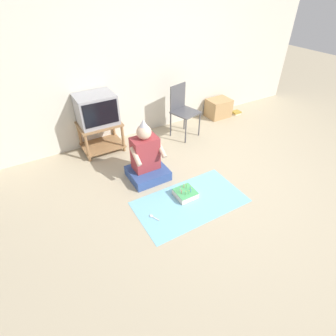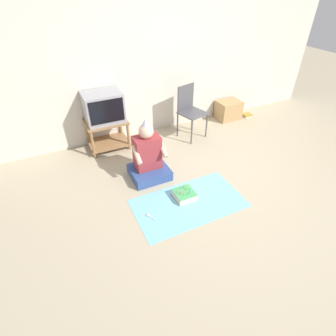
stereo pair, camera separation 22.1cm
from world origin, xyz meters
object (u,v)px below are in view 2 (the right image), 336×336
at_px(tv, 103,107).
at_px(person_seated, 148,159).
at_px(cardboard_box_stack, 228,110).
at_px(book_pile, 247,115).
at_px(folding_chair, 189,108).
at_px(birthday_cake, 184,194).

bearing_deg(tv, person_seated, -72.95).
distance_m(cardboard_box_stack, book_pile, 0.44).
height_order(folding_chair, person_seated, folding_chair).
xyz_separation_m(cardboard_box_stack, person_seated, (-2.12, -1.04, 0.11)).
relative_size(folding_chair, birthday_cake, 3.43).
xyz_separation_m(folding_chair, birthday_cake, (-0.85, -1.42, -0.46)).
height_order(cardboard_box_stack, book_pile, cardboard_box_stack).
relative_size(person_seated, birthday_cake, 3.42).
height_order(tv, cardboard_box_stack, tv).
bearing_deg(book_pile, cardboard_box_stack, 165.20).
relative_size(book_pile, birthday_cake, 0.67).
distance_m(tv, birthday_cake, 1.84).
distance_m(cardboard_box_stack, person_seated, 2.36).
xyz_separation_m(tv, birthday_cake, (0.54, -1.63, -0.66)).
bearing_deg(tv, folding_chair, -8.56).
height_order(folding_chair, cardboard_box_stack, folding_chair).
xyz_separation_m(tv, book_pile, (2.83, -0.07, -0.68)).
distance_m(folding_chair, cardboard_box_stack, 1.11).
xyz_separation_m(person_seated, birthday_cake, (0.24, -0.63, -0.24)).
height_order(cardboard_box_stack, person_seated, person_seated).
xyz_separation_m(tv, person_seated, (0.31, -1.00, -0.42)).
bearing_deg(tv, birthday_cake, -71.58).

